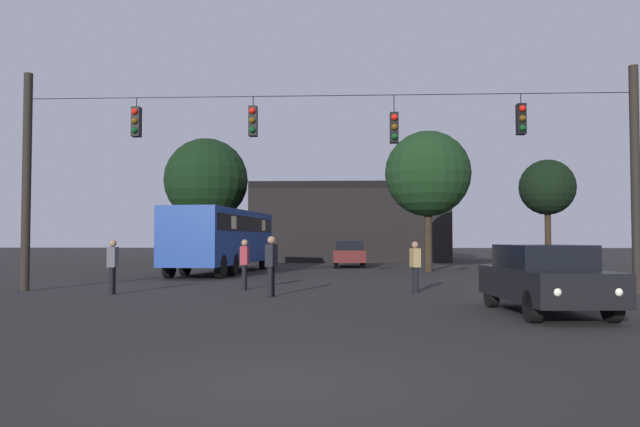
# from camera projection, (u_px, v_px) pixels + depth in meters

# --- Properties ---
(ground_plane) EXTENTS (168.00, 168.00, 0.00)m
(ground_plane) POSITION_uv_depth(u_px,v_px,m) (334.00, 272.00, 31.60)
(ground_plane) COLOR black
(ground_plane) RESTS_ON ground
(overhead_signal_span) EXTENTS (19.33, 0.44, 6.98)m
(overhead_signal_span) POSITION_uv_depth(u_px,v_px,m) (324.00, 164.00, 19.82)
(overhead_signal_span) COLOR black
(overhead_signal_span) RESTS_ON ground
(city_bus) EXTENTS (3.37, 11.16, 3.00)m
(city_bus) POSITION_uv_depth(u_px,v_px,m) (223.00, 234.00, 30.57)
(city_bus) COLOR navy
(city_bus) RESTS_ON ground
(car_near_right) EXTENTS (2.08, 4.43, 1.52)m
(car_near_right) POSITION_uv_depth(u_px,v_px,m) (545.00, 278.00, 13.98)
(car_near_right) COLOR black
(car_near_right) RESTS_ON ground
(car_far_left) EXTENTS (1.86, 4.36, 1.52)m
(car_far_left) POSITION_uv_depth(u_px,v_px,m) (349.00, 253.00, 37.13)
(car_far_left) COLOR #511919
(car_far_left) RESTS_ON ground
(pedestrian_crossing_left) EXTENTS (0.34, 0.42, 1.73)m
(pedestrian_crossing_left) POSITION_uv_depth(u_px,v_px,m) (271.00, 262.00, 18.15)
(pedestrian_crossing_left) COLOR black
(pedestrian_crossing_left) RESTS_ON ground
(pedestrian_crossing_center) EXTENTS (0.26, 0.37, 1.63)m
(pedestrian_crossing_center) POSITION_uv_depth(u_px,v_px,m) (245.00, 261.00, 20.61)
(pedestrian_crossing_center) COLOR black
(pedestrian_crossing_center) RESTS_ON ground
(pedestrian_crossing_right) EXTENTS (0.33, 0.41, 1.57)m
(pedestrian_crossing_right) POSITION_uv_depth(u_px,v_px,m) (415.00, 264.00, 19.56)
(pedestrian_crossing_right) COLOR black
(pedestrian_crossing_right) RESTS_ON ground
(pedestrian_near_bus) EXTENTS (0.25, 0.37, 1.63)m
(pedestrian_near_bus) POSITION_uv_depth(u_px,v_px,m) (113.00, 263.00, 18.94)
(pedestrian_near_bus) COLOR black
(pedestrian_near_bus) RESTS_ON ground
(corner_building) EXTENTS (14.10, 12.18, 5.67)m
(corner_building) POSITION_uv_depth(u_px,v_px,m) (350.00, 224.00, 49.81)
(corner_building) COLOR black
(corner_building) RESTS_ON ground
(tree_left_silhouette) EXTENTS (4.37, 4.37, 7.16)m
(tree_left_silhouette) POSITION_uv_depth(u_px,v_px,m) (428.00, 174.00, 32.31)
(tree_left_silhouette) COLOR #2D2116
(tree_left_silhouette) RESTS_ON ground
(tree_behind_building) EXTENTS (6.10, 6.10, 8.99)m
(tree_behind_building) POSITION_uv_depth(u_px,v_px,m) (206.00, 180.00, 46.35)
(tree_behind_building) COLOR #2D2116
(tree_behind_building) RESTS_ON ground
(tree_right_far) EXTENTS (3.65, 3.65, 6.88)m
(tree_right_far) POSITION_uv_depth(u_px,v_px,m) (547.00, 188.00, 41.80)
(tree_right_far) COLOR #2D2116
(tree_right_far) RESTS_ON ground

